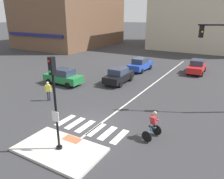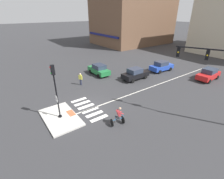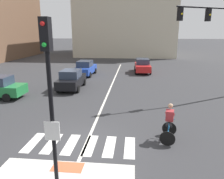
{
  "view_description": "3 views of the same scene",
  "coord_description": "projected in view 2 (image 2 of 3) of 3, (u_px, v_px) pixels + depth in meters",
  "views": [
    {
      "loc": [
        7.59,
        -10.33,
        7.06
      ],
      "look_at": [
        -1.24,
        4.83,
        0.95
      ],
      "focal_mm": 35.59,
      "sensor_mm": 36.0,
      "label": 1
    },
    {
      "loc": [
        12.93,
        -6.45,
        8.91
      ],
      "look_at": [
        0.07,
        2.92,
        1.32
      ],
      "focal_mm": 26.28,
      "sensor_mm": 36.0,
      "label": 2
    },
    {
      "loc": [
        2.23,
        -8.36,
        4.74
      ],
      "look_at": [
        0.95,
        4.2,
        1.39
      ],
      "focal_mm": 34.92,
      "sensor_mm": 36.0,
      "label": 3
    }
  ],
  "objects": [
    {
      "name": "crosswalk_stripe_f",
      "position": [
        99.0,
        118.0,
        15.12
      ],
      "size": [
        0.44,
        1.8,
        0.01
      ],
      "primitive_type": "cube",
      "color": "silver",
      "rests_on": "ground"
    },
    {
      "name": "car_red_eastbound_distant",
      "position": [
        209.0,
        74.0,
        23.39
      ],
      "size": [
        1.95,
        4.16,
        1.64
      ],
      "color": "red",
      "rests_on": "ground"
    },
    {
      "name": "car_blue_westbound_distant",
      "position": [
        161.0,
        66.0,
        26.82
      ],
      "size": [
        1.99,
        4.18,
        1.64
      ],
      "color": "#2347B7",
      "rests_on": "ground"
    },
    {
      "name": "traffic_island",
      "position": [
        60.0,
        117.0,
        15.11
      ],
      "size": [
        4.69,
        2.79,
        0.15
      ],
      "primitive_type": "cube",
      "color": "beige",
      "rests_on": "ground"
    },
    {
      "name": "crosswalk_stripe_e",
      "position": [
        95.0,
        114.0,
        15.74
      ],
      "size": [
        0.44,
        1.8,
        0.01
      ],
      "primitive_type": "cube",
      "color": "silver",
      "rests_on": "ground"
    },
    {
      "name": "car_green_cross_left",
      "position": [
        99.0,
        70.0,
        25.28
      ],
      "size": [
        4.1,
        1.85,
        1.64
      ],
      "color": "#237A3D",
      "rests_on": "ground"
    },
    {
      "name": "building_corner_left",
      "position": [
        133.0,
        11.0,
        47.6
      ],
      "size": [
        16.1,
        21.52,
        18.1
      ],
      "color": "brown",
      "rests_on": "ground"
    },
    {
      "name": "crosswalk_stripe_b",
      "position": [
        82.0,
        103.0,
        17.61
      ],
      "size": [
        0.44,
        1.8,
        0.01
      ],
      "primitive_type": "cube",
      "color": "silver",
      "rests_on": "ground"
    },
    {
      "name": "pedestrian_at_curb_left",
      "position": [
        80.0,
        78.0,
        21.55
      ],
      "size": [
        0.45,
        0.4,
        1.67
      ],
      "color": "#2D334C",
      "rests_on": "ground"
    },
    {
      "name": "signal_pole",
      "position": [
        55.0,
        87.0,
        13.79
      ],
      "size": [
        0.44,
        0.38,
        4.95
      ],
      "color": "black",
      "rests_on": "traffic_island"
    },
    {
      "name": "car_black_westbound_far",
      "position": [
        135.0,
        74.0,
        23.54
      ],
      "size": [
        1.91,
        4.13,
        1.64
      ],
      "color": "black",
      "rests_on": "ground"
    },
    {
      "name": "crosswalk_stripe_a",
      "position": [
        79.0,
        100.0,
        18.23
      ],
      "size": [
        0.44,
        1.8,
        0.01
      ],
      "primitive_type": "cube",
      "color": "silver",
      "rests_on": "ground"
    },
    {
      "name": "tactile_pad_front",
      "position": [
        71.0,
        113.0,
        15.63
      ],
      "size": [
        1.1,
        0.6,
        0.01
      ],
      "primitive_type": "cube",
      "color": "#DB5B38",
      "rests_on": "traffic_island"
    },
    {
      "name": "lane_centre_line",
      "position": [
        156.0,
        85.0,
        21.84
      ],
      "size": [
        0.14,
        28.0,
        0.01
      ],
      "primitive_type": "cube",
      "color": "silver",
      "rests_on": "ground"
    },
    {
      "name": "cyclist",
      "position": [
        118.0,
        116.0,
        13.95
      ],
      "size": [
        0.88,
        1.21,
        1.68
      ],
      "color": "black",
      "rests_on": "ground"
    },
    {
      "name": "traffic_light_mast",
      "position": [
        221.0,
        73.0,
        12.93
      ],
      "size": [
        5.05,
        2.47,
        6.51
      ],
      "color": "black",
      "rests_on": "ground"
    },
    {
      "name": "ground_plane",
      "position": [
        88.0,
        108.0,
        16.7
      ],
      "size": [
        300.0,
        300.0,
        0.0
      ],
      "primitive_type": "plane",
      "color": "#333335"
    },
    {
      "name": "crosswalk_stripe_d",
      "position": [
        90.0,
        110.0,
        16.36
      ],
      "size": [
        0.44,
        1.8,
        0.01
      ],
      "primitive_type": "cube",
      "color": "silver",
      "rests_on": "ground"
    },
    {
      "name": "crosswalk_stripe_c",
      "position": [
        86.0,
        106.0,
        16.98
      ],
      "size": [
        0.44,
        1.8,
        0.01
      ],
      "primitive_type": "cube",
      "color": "silver",
      "rests_on": "ground"
    }
  ]
}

